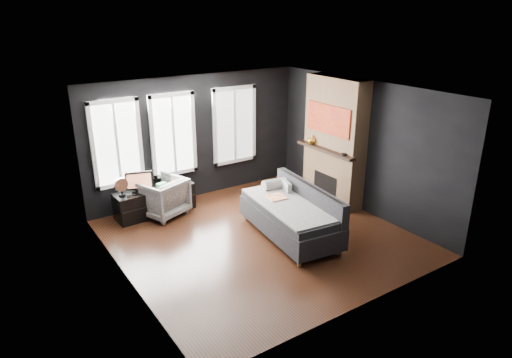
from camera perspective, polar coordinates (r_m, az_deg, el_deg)
floor at (r=8.53m, az=0.56°, el=-7.35°), size 5.00×5.00×0.00m
ceiling at (r=7.64m, az=0.64°, el=10.84°), size 5.00×5.00×0.00m
wall_back at (r=10.05m, az=-7.48°, el=5.17°), size 5.00×0.02×2.70m
wall_left at (r=6.98m, az=-16.64°, el=-2.58°), size 0.02×5.00×2.70m
wall_right at (r=9.55m, az=13.12°, el=3.97°), size 0.02×5.00×2.70m
windows at (r=9.61m, az=-10.09°, el=10.61°), size 4.00×0.16×1.76m
fireplace at (r=9.82m, az=9.79°, el=4.66°), size 0.70×1.62×2.70m
sofa at (r=8.42m, az=4.27°, el=-4.18°), size 1.35×2.33×0.95m
stripe_pillow at (r=8.88m, az=3.82°, el=-1.33°), size 0.17×0.35×0.34m
armchair at (r=9.45m, az=-11.69°, el=-1.99°), size 1.07×1.04×0.87m
media_console at (r=9.61m, az=-12.52°, el=-2.67°), size 1.65×0.59×0.56m
monitor at (r=9.30m, az=-14.41°, el=-0.18°), size 0.55×0.26×0.48m
desk_fan at (r=9.22m, az=-16.48°, el=-0.92°), size 0.28×0.28×0.38m
mug at (r=9.58m, az=-10.28°, el=-0.37°), size 0.13×0.11×0.12m
book at (r=9.74m, az=-9.45°, el=0.39°), size 0.17×0.05×0.24m
storage_box at (r=9.46m, az=-11.71°, el=-0.81°), size 0.22×0.17×0.11m
mantel_vase at (r=9.98m, az=6.97°, el=4.93°), size 0.24×0.24×0.19m
mantel_clock at (r=9.30m, az=10.93°, el=3.04°), size 0.15×0.15×0.04m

